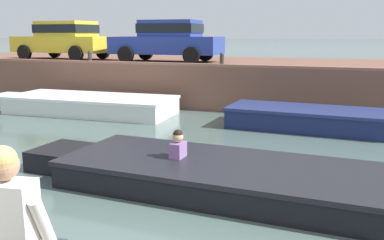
# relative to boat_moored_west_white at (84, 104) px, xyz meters

# --- Properties ---
(ground_plane) EXTENTS (400.00, 400.00, 0.00)m
(ground_plane) POSITION_rel_boat_moored_west_white_xyz_m (5.83, -3.64, -0.28)
(ground_plane) COLOR #4C605B
(far_quay_wall) EXTENTS (60.00, 6.00, 1.48)m
(far_quay_wall) POSITION_rel_boat_moored_west_white_xyz_m (5.83, 4.72, 0.46)
(far_quay_wall) COLOR brown
(far_quay_wall) RESTS_ON ground
(far_wall_coping) EXTENTS (60.00, 0.24, 0.08)m
(far_wall_coping) POSITION_rel_boat_moored_west_white_xyz_m (5.83, 1.84, 1.24)
(far_wall_coping) COLOR #925F4C
(far_wall_coping) RESTS_ON far_quay_wall
(boat_moored_west_white) EXTENTS (6.45, 2.30, 0.57)m
(boat_moored_west_white) POSITION_rel_boat_moored_west_white_xyz_m (0.00, 0.00, 0.00)
(boat_moored_west_white) COLOR white
(boat_moored_west_white) RESTS_ON ground
(boat_moored_central_navy) EXTENTS (5.24, 1.90, 0.57)m
(boat_moored_central_navy) POSITION_rel_boat_moored_west_white_xyz_m (7.30, 0.03, 0.00)
(boat_moored_central_navy) COLOR navy
(boat_moored_central_navy) RESTS_ON ground
(motorboat_passing) EXTENTS (6.56, 2.32, 0.95)m
(motorboat_passing) POSITION_rel_boat_moored_west_white_xyz_m (5.87, -5.13, -0.05)
(motorboat_passing) COLOR black
(motorboat_passing) RESTS_ON ground
(car_leftmost_yellow) EXTENTS (4.12, 2.12, 1.54)m
(car_leftmost_yellow) POSITION_rel_boat_moored_west_white_xyz_m (-3.06, 3.37, 2.04)
(car_leftmost_yellow) COLOR yellow
(car_leftmost_yellow) RESTS_ON far_quay_wall
(car_left_inner_blue) EXTENTS (4.14, 2.06, 1.54)m
(car_left_inner_blue) POSITION_rel_boat_moored_west_white_xyz_m (1.55, 3.38, 2.04)
(car_left_inner_blue) COLOR #233893
(car_left_inner_blue) RESTS_ON far_quay_wall
(mooring_bollard_west) EXTENTS (0.15, 0.15, 0.44)m
(mooring_bollard_west) POSITION_rel_boat_moored_west_white_xyz_m (-0.98, 1.97, 1.43)
(mooring_bollard_west) COLOR #2D2B28
(mooring_bollard_west) RESTS_ON far_quay_wall
(mooring_bollard_mid) EXTENTS (0.15, 0.15, 0.44)m
(mooring_bollard_mid) POSITION_rel_boat_moored_west_white_xyz_m (4.06, 1.97, 1.43)
(mooring_bollard_mid) COLOR #2D2B28
(mooring_bollard_mid) RESTS_ON far_quay_wall
(person_seated_right) EXTENTS (0.57, 0.58, 0.97)m
(person_seated_right) POSITION_rel_boat_moored_west_white_xyz_m (5.89, -9.48, 0.95)
(person_seated_right) COLOR #282833
(person_seated_right) RESTS_ON near_quay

